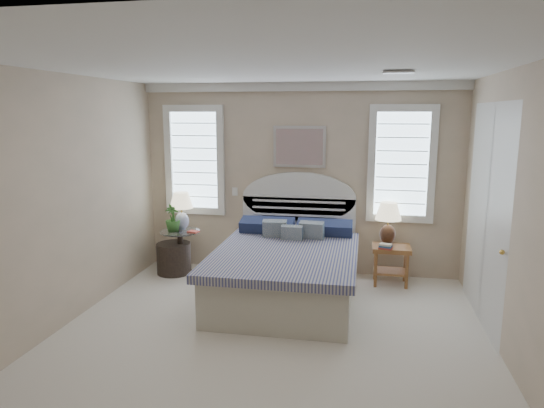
{
  "coord_description": "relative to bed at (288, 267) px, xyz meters",
  "views": [
    {
      "loc": [
        0.9,
        -4.3,
        2.28
      ],
      "look_at": [
        -0.11,
        1.0,
        1.27
      ],
      "focal_mm": 32.0,
      "sensor_mm": 36.0,
      "label": 1
    }
  ],
  "objects": [
    {
      "name": "window_left",
      "position": [
        -1.55,
        1.02,
        1.21
      ],
      "size": [
        0.9,
        0.06,
        1.6
      ],
      "primitive_type": "cube",
      "color": "silver",
      "rests_on": "wall_back"
    },
    {
      "name": "nightstand_right",
      "position": [
        1.3,
        0.69,
        0.0
      ],
      "size": [
        0.5,
        0.4,
        0.53
      ],
      "color": "#9D6233",
      "rests_on": "floor"
    },
    {
      "name": "ceiling",
      "position": [
        0.0,
        -1.46,
        2.31
      ],
      "size": [
        4.5,
        5.0,
        0.01
      ],
      "primitive_type": "cube",
      "color": "silver",
      "rests_on": "wall_back"
    },
    {
      "name": "books_left",
      "position": [
        -1.43,
        0.54,
        0.25
      ],
      "size": [
        0.17,
        0.14,
        0.02
      ],
      "rotation": [
        0.0,
        0.0,
        -0.22
      ],
      "color": "#A73529",
      "rests_on": "side_table_left"
    },
    {
      "name": "closet_door",
      "position": [
        2.23,
        -0.26,
        0.81
      ],
      "size": [
        0.02,
        1.8,
        2.4
      ],
      "primitive_type": "cube",
      "color": "silver",
      "rests_on": "floor"
    },
    {
      "name": "hvac_vent",
      "position": [
        1.2,
        -0.66,
        2.29
      ],
      "size": [
        0.3,
        0.2,
        0.02
      ],
      "primitive_type": "cube",
      "color": "#B2B2B2",
      "rests_on": "ceiling"
    },
    {
      "name": "floor_pot",
      "position": [
        -1.75,
        0.58,
        -0.16
      ],
      "size": [
        0.51,
        0.51,
        0.44
      ],
      "primitive_type": "cylinder",
      "rotation": [
        0.0,
        0.0,
        -0.05
      ],
      "color": "black",
      "rests_on": "floor"
    },
    {
      "name": "wall_left",
      "position": [
        -2.25,
        -1.46,
        0.96
      ],
      "size": [
        0.02,
        5.0,
        2.7
      ],
      "primitive_type": "cube",
      "color": "beige",
      "rests_on": "floor"
    },
    {
      "name": "books_right",
      "position": [
        1.21,
        0.54,
        0.18
      ],
      "size": [
        0.2,
        0.17,
        0.07
      ],
      "rotation": [
        0.0,
        0.0,
        -0.33
      ],
      "color": "#A73529",
      "rests_on": "nightstand_right"
    },
    {
      "name": "switch_plate",
      "position": [
        -0.95,
        1.03,
        0.76
      ],
      "size": [
        0.08,
        0.01,
        0.12
      ],
      "primitive_type": "cube",
      "color": "silver",
      "rests_on": "wall_back"
    },
    {
      "name": "floor",
      "position": [
        0.0,
        -1.46,
        -0.39
      ],
      "size": [
        4.5,
        5.0,
        0.01
      ],
      "primitive_type": "cube",
      "color": "beige",
      "rests_on": "ground"
    },
    {
      "name": "side_table_left",
      "position": [
        -1.65,
        0.59,
        0.0
      ],
      "size": [
        0.56,
        0.56,
        0.63
      ],
      "color": "black",
      "rests_on": "floor"
    },
    {
      "name": "wall_back",
      "position": [
        0.0,
        1.04,
        0.96
      ],
      "size": [
        4.5,
        0.02,
        2.7
      ],
      "primitive_type": "cube",
      "color": "beige",
      "rests_on": "floor"
    },
    {
      "name": "potted_plant",
      "position": [
        -1.73,
        0.55,
        0.44
      ],
      "size": [
        0.22,
        0.22,
        0.39
      ],
      "primitive_type": "imported",
      "rotation": [
        0.0,
        0.0,
        0.03
      ],
      "color": "#407B31",
      "rests_on": "side_table_left"
    },
    {
      "name": "crown_molding",
      "position": [
        0.0,
        1.0,
        2.25
      ],
      "size": [
        4.5,
        0.08,
        0.12
      ],
      "primitive_type": "cube",
      "color": "silver",
      "rests_on": "wall_back"
    },
    {
      "name": "lamp_right",
      "position": [
        1.25,
        0.84,
        0.49
      ],
      "size": [
        0.39,
        0.39,
        0.58
      ],
      "rotation": [
        0.0,
        0.0,
        -0.11
      ],
      "color": "black",
      "rests_on": "nightstand_right"
    },
    {
      "name": "wall_right",
      "position": [
        2.25,
        -1.46,
        0.96
      ],
      "size": [
        0.02,
        5.0,
        2.7
      ],
      "primitive_type": "cube",
      "color": "beige",
      "rests_on": "floor"
    },
    {
      "name": "window_right",
      "position": [
        1.4,
        1.02,
        1.21
      ],
      "size": [
        0.9,
        0.06,
        1.6
      ],
      "primitive_type": "cube",
      "color": "silver",
      "rests_on": "wall_back"
    },
    {
      "name": "lamp_left",
      "position": [
        -1.65,
        0.69,
        0.58
      ],
      "size": [
        0.37,
        0.37,
        0.55
      ],
      "rotation": [
        0.0,
        0.0,
        -0.1
      ],
      "color": "white",
      "rests_on": "side_table_left"
    },
    {
      "name": "painting",
      "position": [
        0.0,
        1.0,
        1.43
      ],
      "size": [
        0.74,
        0.04,
        0.58
      ],
      "primitive_type": "cube",
      "color": "silver",
      "rests_on": "wall_back"
    },
    {
      "name": "bed",
      "position": [
        0.0,
        0.0,
        0.0
      ],
      "size": [
        1.72,
        2.28,
        1.47
      ],
      "color": "#BBB4A4",
      "rests_on": "floor"
    }
  ]
}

